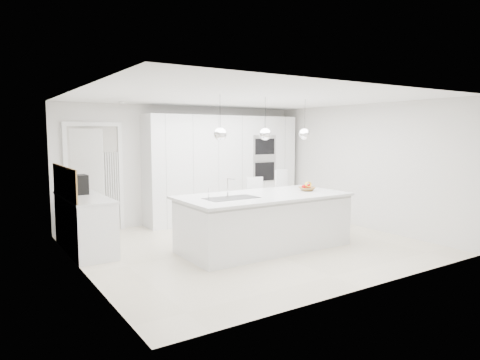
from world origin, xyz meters
TOP-DOWN VIEW (x-y plane):
  - floor at (0.00, 0.00)m, footprint 5.50×5.50m
  - wall_back at (0.00, 2.50)m, footprint 5.50×0.00m
  - wall_left at (-2.75, 0.00)m, footprint 0.00×5.00m
  - ceiling at (0.00, 0.00)m, footprint 5.50×5.50m
  - tall_cabinets at (0.80, 2.20)m, footprint 3.60×0.60m
  - oven_stack at (1.70, 1.89)m, footprint 0.62×0.04m
  - doorway_frame at (-1.95, 2.47)m, footprint 1.11×0.08m
  - hallway_door at (-2.20, 2.42)m, footprint 0.76×0.38m
  - radiator at (-1.63, 2.46)m, footprint 0.32×0.04m
  - left_base_cabinets at (-2.45, 1.20)m, footprint 0.60×1.80m
  - left_worktop at (-2.45, 1.20)m, footprint 0.62×1.82m
  - oak_backsplash at (-2.74, 1.20)m, footprint 0.02×1.80m
  - island_base at (0.10, -0.30)m, footprint 2.80×1.20m
  - island_worktop at (0.10, -0.25)m, footprint 2.84×1.40m
  - island_sink at (-0.55, -0.30)m, footprint 0.84×0.44m
  - island_tap at (-0.50, -0.10)m, footprint 0.02×0.02m
  - pendant_left at (-0.75, -0.30)m, footprint 0.20×0.20m
  - pendant_mid at (0.10, -0.30)m, footprint 0.20×0.20m
  - pendant_right at (0.95, -0.30)m, footprint 0.20×0.20m
  - fruit_bowl at (1.03, -0.29)m, footprint 0.35×0.35m
  - espresso_machine at (-2.43, 1.46)m, footprint 0.20×0.31m
  - bar_stool_left at (0.65, 0.64)m, footprint 0.43×0.54m
  - bar_stool_right at (1.28, 0.59)m, footprint 0.52×0.63m
  - apple_a at (0.99, -0.26)m, footprint 0.08×0.08m
  - apple_b at (1.01, -0.28)m, footprint 0.07×0.07m
  - apple_c at (1.10, -0.26)m, footprint 0.08×0.08m
  - banana_bunch at (1.05, -0.31)m, footprint 0.23×0.17m

SIDE VIEW (x-z plane):
  - floor at x=0.00m, z-range 0.00..0.00m
  - left_base_cabinets at x=-2.45m, z-range 0.00..0.86m
  - island_base at x=0.10m, z-range 0.00..0.86m
  - bar_stool_left at x=0.65m, z-range 0.00..1.07m
  - bar_stool_right at x=1.28m, z-range 0.00..1.18m
  - island_sink at x=-0.55m, z-range 0.73..0.91m
  - radiator at x=-1.63m, z-range 0.15..1.55m
  - left_worktop at x=-2.45m, z-range 0.86..0.90m
  - island_worktop at x=0.10m, z-range 0.86..0.90m
  - fruit_bowl at x=1.03m, z-range 0.90..0.97m
  - apple_b at x=1.01m, z-range 0.93..1.00m
  - apple_a at x=0.99m, z-range 0.93..1.01m
  - apple_c at x=1.10m, z-range 0.93..1.01m
  - hallway_door at x=-2.20m, z-range 0.00..2.00m
  - banana_bunch at x=1.05m, z-range 0.91..1.12m
  - doorway_frame at x=-1.95m, z-range -0.04..2.09m
  - island_tap at x=-0.50m, z-range 0.90..1.20m
  - espresso_machine at x=-2.43m, z-range 0.90..1.23m
  - tall_cabinets at x=0.80m, z-range 0.00..2.30m
  - oak_backsplash at x=-2.74m, z-range 0.90..1.40m
  - wall_back at x=0.00m, z-range -1.50..4.00m
  - wall_left at x=-2.75m, z-range -1.25..3.75m
  - oven_stack at x=1.70m, z-range 0.83..1.88m
  - pendant_left at x=-0.75m, z-range 1.80..2.00m
  - pendant_mid at x=0.10m, z-range 1.80..2.00m
  - pendant_right at x=0.95m, z-range 1.80..2.00m
  - ceiling at x=0.00m, z-range 2.50..2.50m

